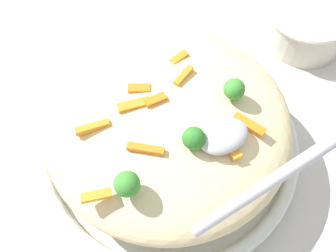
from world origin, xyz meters
The scene contains 18 objects.
ground_plane centered at (0.00, 0.00, 0.00)m, with size 2.40×2.40×0.00m, color beige.
serving_bowl centered at (0.00, 0.00, 0.02)m, with size 0.34×0.34×0.04m.
pasta_mound centered at (0.00, 0.00, 0.08)m, with size 0.30×0.29×0.08m, color beige.
carrot_piece_0 centered at (-0.03, -0.03, 0.12)m, with size 0.03×0.01×0.01m, color orange.
carrot_piece_1 centered at (0.03, -0.02, 0.12)m, with size 0.04×0.01×0.01m, color orange.
carrot_piece_2 centered at (-0.07, 0.06, 0.11)m, with size 0.04×0.01×0.01m, color orange.
carrot_piece_3 centered at (0.11, 0.06, 0.11)m, with size 0.03×0.01×0.01m, color orange.
carrot_piece_4 centered at (0.08, -0.02, 0.11)m, with size 0.04×0.01×0.01m, color orange.
carrot_piece_5 centered at (-0.05, -0.06, 0.11)m, with size 0.02×0.01×0.01m, color orange.
carrot_piece_6 centered at (-0.03, 0.07, 0.11)m, with size 0.04×0.01×0.01m, color orange.
carrot_piece_7 centered at (0.05, 0.04, 0.12)m, with size 0.04×0.01×0.01m, color orange.
carrot_piece_8 centered at (0.01, -0.01, 0.12)m, with size 0.02×0.01×0.01m, color orange.
carrot_piece_9 centered at (0.02, -0.04, 0.12)m, with size 0.03×0.01×0.01m, color orange.
broccoli_floret_0 centered at (0.00, 0.05, 0.13)m, with size 0.02×0.02×0.03m.
broccoli_floret_1 centered at (-0.07, 0.02, 0.13)m, with size 0.02×0.02×0.03m.
broccoli_floret_2 centered at (0.08, 0.07, 0.13)m, with size 0.03×0.03×0.03m.
serving_spoon centered at (-0.03, 0.09, 0.14)m, with size 0.16×0.11×0.10m.
companion_bowl centered at (-0.29, -0.08, 0.03)m, with size 0.13×0.13×0.06m.
Camera 1 is at (0.12, 0.22, 0.49)m, focal length 43.31 mm.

